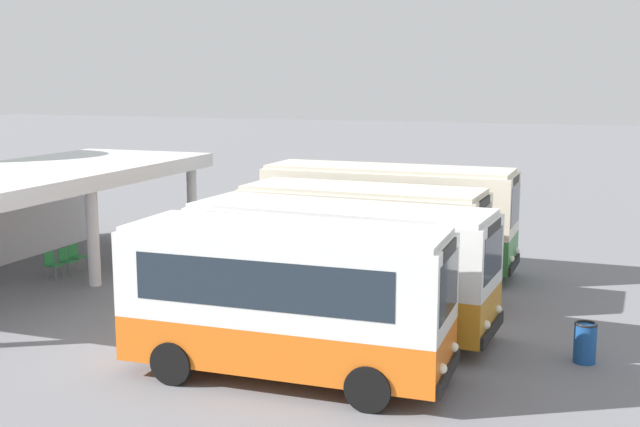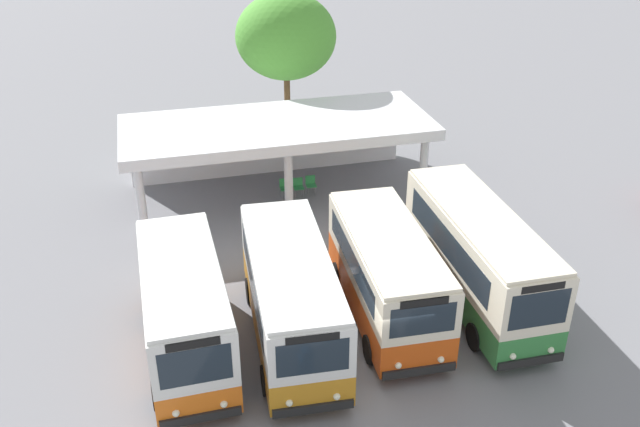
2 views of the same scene
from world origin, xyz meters
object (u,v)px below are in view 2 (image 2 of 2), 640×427
Objects in this scene: city_bus_middle_cream at (387,272)px; waiting_chair_middle_seat at (311,183)px; city_bus_fourth_amber at (478,254)px; waiting_chair_end_by_column at (285,186)px; city_bus_second_in_row at (291,294)px; waiting_chair_second_from_end at (298,186)px; city_bus_nearest_orange at (185,308)px.

city_bus_middle_cream is 9.62m from waiting_chair_middle_seat.
city_bus_fourth_amber is 10.56m from waiting_chair_end_by_column.
city_bus_second_in_row is at bearing -107.06° from waiting_chair_middle_seat.
city_bus_second_in_row is 8.85× the size of waiting_chair_end_by_column.
city_bus_middle_cream is 8.14× the size of waiting_chair_second_from_end.
city_bus_nearest_orange is 6.52m from city_bus_middle_cream.
city_bus_fourth_amber is at bearing 2.86° from city_bus_nearest_orange.
city_bus_nearest_orange is at bearing -177.14° from city_bus_fourth_amber.
waiting_chair_end_by_column is (-1.39, 9.52, -1.22)m from city_bus_middle_cream.
city_bus_middle_cream is at bearing 3.10° from city_bus_nearest_orange.
city_bus_fourth_amber reaches higher than waiting_chair_end_by_column.
city_bus_middle_cream is 3.26m from city_bus_fourth_amber.
city_bus_middle_cream is 9.70m from waiting_chair_end_by_column.
waiting_chair_second_from_end is at bearing 113.51° from city_bus_fourth_amber.
waiting_chair_second_from_end is at bearing -6.80° from waiting_chair_end_by_column.
city_bus_nearest_orange is 7.89× the size of waiting_chair_second_from_end.
city_bus_second_in_row is 8.85× the size of waiting_chair_middle_seat.
city_bus_fourth_amber reaches higher than waiting_chair_middle_seat.
city_bus_nearest_orange is 11.41m from waiting_chair_second_from_end.
city_bus_fourth_amber is 10.25m from waiting_chair_second_from_end.
waiting_chair_second_from_end and waiting_chair_middle_seat have the same top height.
city_bus_second_in_row is 10.24m from waiting_chair_second_from_end.
city_bus_fourth_amber is at bearing -66.49° from waiting_chair_second_from_end.
city_bus_nearest_orange is 3.25m from city_bus_second_in_row.
city_bus_middle_cream reaches higher than city_bus_second_in_row.
city_bus_second_in_row reaches higher than waiting_chair_second_from_end.
city_bus_nearest_orange is at bearing 178.94° from city_bus_second_in_row.
waiting_chair_end_by_column is at bearing 79.39° from city_bus_second_in_row.
city_bus_middle_cream reaches higher than waiting_chair_end_by_column.
waiting_chair_end_by_column is at bearing 116.35° from city_bus_fourth_amber.
waiting_chair_middle_seat is (-0.20, 9.54, -1.22)m from city_bus_middle_cream.
city_bus_second_in_row is 0.94× the size of city_bus_fourth_amber.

